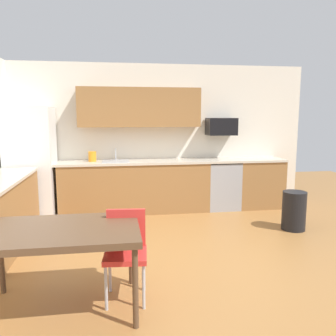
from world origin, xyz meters
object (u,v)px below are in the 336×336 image
microwave (221,127)px  chair_near_table (126,247)px  kettle (92,157)px  oven_range (221,184)px  trash_bin (294,211)px  dining_table (60,235)px  refrigerator (31,163)px

microwave → chair_near_table: 3.79m
chair_near_table → kettle: size_ratio=4.25×
oven_range → trash_bin: (0.73, -1.39, -0.16)m
chair_near_table → trash_bin: size_ratio=1.42×
oven_range → chair_near_table: oven_range is taller
oven_range → dining_table: size_ratio=0.65×
refrigerator → chair_near_table: refrigerator is taller
chair_near_table → kettle: 3.14m
microwave → trash_bin: (0.73, -1.49, -1.25)m
refrigerator → trash_bin: refrigerator is taller
dining_table → kettle: kettle is taller
kettle → trash_bin: bearing=-24.8°
microwave → trash_bin: microwave is taller
refrigerator → microwave: (3.41, 0.18, 0.60)m
dining_table → microwave: bearing=52.5°
refrigerator → oven_range: size_ratio=2.08×
oven_range → kettle: (-2.39, 0.05, 0.56)m
microwave → kettle: microwave is taller
dining_table → chair_near_table: size_ratio=1.65×
dining_table → trash_bin: size_ratio=2.33×
chair_near_table → trash_bin: (2.63, 1.61, -0.20)m
dining_table → chair_near_table: (0.58, 0.14, -0.20)m
microwave → dining_table: bearing=-127.5°
trash_bin → kettle: bearing=155.2°
refrigerator → microwave: bearing=3.0°
refrigerator → dining_table: 3.21m
refrigerator → chair_near_table: size_ratio=2.22×
refrigerator → microwave: size_ratio=3.50×
microwave → kettle: (-2.39, -0.05, -0.53)m
microwave → dining_table: microwave is taller
chair_near_table → trash_bin: chair_near_table is taller
chair_near_table → trash_bin: 3.09m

